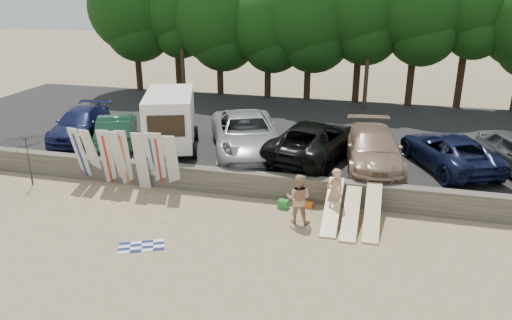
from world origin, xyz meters
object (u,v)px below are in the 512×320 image
(beach_umbrella, at_px, (29,161))
(cooler, at_px, (283,204))
(box_trailer, at_px, (170,118))
(car_0, at_px, (80,124))
(car_4, at_px, (373,149))
(beachgoer_b, at_px, (298,199))
(car_3, at_px, (315,140))
(car_2, at_px, (246,134))
(car_5, at_px, (449,151))
(beachgoer_a, at_px, (335,193))
(car_1, at_px, (117,129))

(beach_umbrella, bearing_deg, cooler, 2.38)
(box_trailer, relative_size, beach_umbrella, 1.88)
(car_0, distance_m, car_4, 14.53)
(cooler, xyz_separation_m, beach_umbrella, (-10.86, -0.45, 0.96))
(car_4, distance_m, beachgoer_b, 5.22)
(box_trailer, height_order, car_3, box_trailer)
(box_trailer, xyz_separation_m, car_2, (3.54, 0.51, -0.62))
(car_2, distance_m, car_5, 8.91)
(beachgoer_a, bearing_deg, cooler, -43.15)
(car_1, distance_m, beachgoer_b, 10.79)
(car_2, relative_size, car_3, 1.03)
(car_5, distance_m, beachgoer_a, 6.27)
(cooler, distance_m, beach_umbrella, 10.91)
(box_trailer, relative_size, car_2, 0.74)
(car_2, relative_size, cooler, 16.79)
(car_5, bearing_deg, beachgoer_b, 20.01)
(car_2, relative_size, beach_umbrella, 2.56)
(car_2, distance_m, beach_umbrella, 9.43)
(car_5, height_order, cooler, car_5)
(car_5, distance_m, beachgoer_b, 7.68)
(car_4, distance_m, beach_umbrella, 14.60)
(beachgoer_b, relative_size, beach_umbrella, 0.75)
(car_4, bearing_deg, beachgoer_a, -115.48)
(beach_umbrella, bearing_deg, car_4, 15.95)
(cooler, bearing_deg, beach_umbrella, -166.59)
(car_0, height_order, beachgoer_b, car_0)
(car_3, distance_m, car_4, 2.62)
(beachgoer_a, distance_m, beach_umbrella, 12.82)
(car_5, bearing_deg, car_0, -23.12)
(box_trailer, height_order, car_0, box_trailer)
(car_1, xyz_separation_m, car_3, (9.59, 0.42, 0.10))
(car_0, distance_m, car_3, 11.95)
(box_trailer, xyz_separation_m, cooler, (6.15, -3.59, -2.05))
(car_0, xyz_separation_m, car_4, (14.52, -0.58, 0.10))
(car_3, bearing_deg, beachgoer_b, 105.18)
(car_0, distance_m, car_5, 17.64)
(car_1, xyz_separation_m, cooler, (8.98, -3.61, -1.30))
(beachgoer_b, bearing_deg, box_trailer, -31.87)
(car_1, bearing_deg, car_5, 158.68)
(car_0, xyz_separation_m, car_1, (2.36, -0.53, 0.04))
(beachgoer_a, bearing_deg, car_4, -144.06)
(car_4, distance_m, car_5, 3.20)
(car_0, xyz_separation_m, cooler, (11.34, -4.14, -1.26))
(beach_umbrella, bearing_deg, beachgoer_a, 0.96)
(box_trailer, relative_size, car_3, 0.76)
(box_trailer, distance_m, car_5, 12.49)
(car_3, distance_m, beach_umbrella, 12.31)
(car_3, height_order, beach_umbrella, car_3)
(box_trailer, height_order, beachgoer_b, box_trailer)
(box_trailer, xyz_separation_m, beach_umbrella, (-4.71, -4.04, -1.09))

